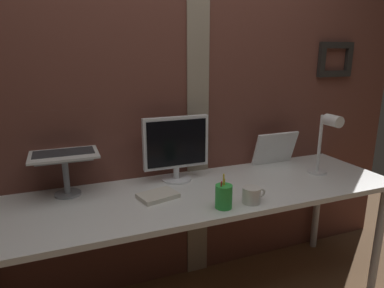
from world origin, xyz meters
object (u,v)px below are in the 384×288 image
at_px(whiteboard_panel, 275,148).
at_px(coffee_mug, 252,195).
at_px(pen_cup, 224,196).
at_px(monitor, 176,146).
at_px(laptop, 63,141).
at_px(desk_lamp, 327,138).

relative_size(whiteboard_panel, coffee_mug, 2.45).
bearing_deg(pen_cup, whiteboard_panel, 37.45).
xyz_separation_m(monitor, laptop, (-0.63, 0.08, 0.07)).
height_order(monitor, laptop, laptop).
height_order(monitor, whiteboard_panel, monitor).
bearing_deg(pen_cup, coffee_mug, -0.02).
xyz_separation_m(laptop, whiteboard_panel, (1.36, -0.04, -0.17)).
bearing_deg(pen_cup, laptop, 143.59).
xyz_separation_m(laptop, coffee_mug, (0.88, -0.53, -0.24)).
distance_m(monitor, whiteboard_panel, 0.74).
xyz_separation_m(monitor, pen_cup, (0.09, -0.45, -0.16)).
bearing_deg(whiteboard_panel, desk_lamp, -63.70).
distance_m(monitor, desk_lamp, 0.93).
relative_size(laptop, whiteboard_panel, 1.10).
distance_m(monitor, pen_cup, 0.49).
relative_size(desk_lamp, coffee_mug, 3.05).
bearing_deg(monitor, whiteboard_panel, 2.99).
distance_m(monitor, laptop, 0.64).
bearing_deg(whiteboard_panel, pen_cup, -142.55).
relative_size(monitor, coffee_mug, 3.09).
distance_m(desk_lamp, coffee_mug, 0.69).
xyz_separation_m(whiteboard_panel, desk_lamp, (0.15, -0.31, 0.13)).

